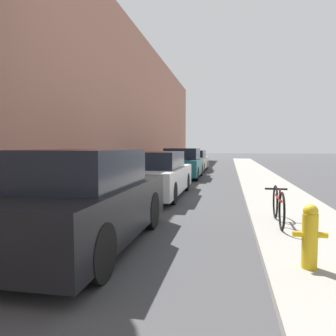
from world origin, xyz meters
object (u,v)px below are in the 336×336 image
object	(u,v)px
parked_car_teal	(183,164)
parked_car_champagne	(193,161)
parked_car_black	(85,201)
parked_car_white	(156,175)
bicycle	(278,205)
fire_hydrant	(310,235)

from	to	relation	value
parked_car_teal	parked_car_champagne	bearing A→B (deg)	90.79
parked_car_champagne	parked_car_black	bearing A→B (deg)	-89.53
parked_car_white	bicycle	distance (m)	4.92
parked_car_teal	fire_hydrant	world-z (taller)	parked_car_teal
parked_car_white	fire_hydrant	xyz separation A→B (m)	(3.29, -6.01, -0.16)
parked_car_black	bicycle	size ratio (longest dim) A/B	2.45
parked_car_white	parked_car_teal	size ratio (longest dim) A/B	1.16
parked_car_white	parked_car_teal	bearing A→B (deg)	90.08
fire_hydrant	bicycle	size ratio (longest dim) A/B	0.47
parked_car_teal	parked_car_champagne	world-z (taller)	parked_car_teal
parked_car_white	bicycle	bearing A→B (deg)	-48.67
parked_car_black	parked_car_teal	size ratio (longest dim) A/B	1.04
bicycle	parked_car_teal	bearing A→B (deg)	109.76
parked_car_white	bicycle	size ratio (longest dim) A/B	2.74
bicycle	parked_car_champagne	bearing A→B (deg)	104.02
parked_car_white	parked_car_champagne	xyz separation A→B (m)	(-0.08, 11.14, -0.04)
parked_car_champagne	bicycle	size ratio (longest dim) A/B	2.77
fire_hydrant	parked_car_champagne	bearing A→B (deg)	101.10
parked_car_white	parked_car_black	bearing A→B (deg)	-89.40
parked_car_black	fire_hydrant	distance (m)	3.30
parked_car_teal	bicycle	world-z (taller)	parked_car_teal
parked_car_black	parked_car_champagne	distance (m)	16.52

